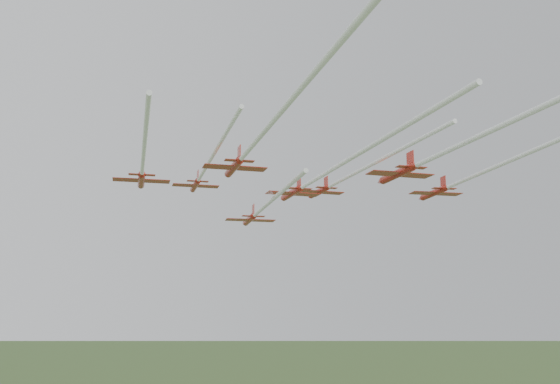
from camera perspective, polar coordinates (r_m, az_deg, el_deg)
jet_lead at (r=109.53m, az=-1.91°, el=-1.76°), size 20.57×45.23×2.81m
jet_row2_left at (r=96.00m, az=-6.99°, el=1.91°), size 18.59×44.65×2.33m
jet_row2_right at (r=101.09m, az=5.84°, el=1.20°), size 17.01×46.88×2.49m
jet_row3_left at (r=83.09m, az=-12.44°, el=2.34°), size 17.46×39.71×2.40m
jet_row3_mid at (r=85.86m, az=3.93°, el=1.58°), size 19.50×53.54×2.56m
jet_row3_right at (r=93.68m, az=17.54°, el=1.52°), size 23.76×52.36×2.56m
jet_row4_left at (r=65.37m, az=-1.07°, el=5.99°), size 24.99×64.31×2.52m
jet_row4_right at (r=82.38m, az=13.52°, el=2.96°), size 17.05×43.82×2.83m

